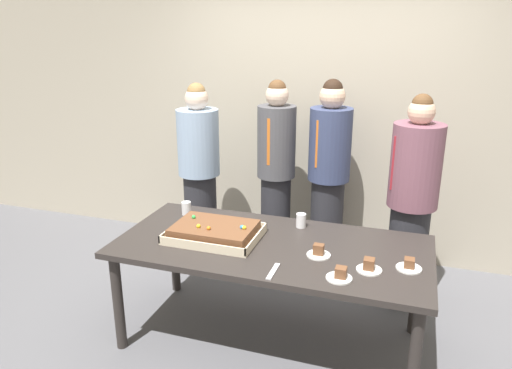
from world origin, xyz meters
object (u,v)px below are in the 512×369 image
Objects in this scene: plated_slice_near_left at (319,252)px; plated_slice_near_right at (340,275)px; plated_slice_far_right at (369,267)px; drink_cup_nearest at (186,208)px; party_table at (271,254)px; drink_cup_middle at (301,220)px; person_striped_tie_right at (329,176)px; person_far_right_suit at (276,174)px; sheet_cake at (214,232)px; person_serving_front at (199,174)px; cake_server_utensil at (273,271)px; person_green_shirt_behind at (412,202)px; plated_slice_far_left at (409,266)px.

plated_slice_near_left is 0.30m from plated_slice_near_right.
drink_cup_nearest reaches higher than plated_slice_far_right.
drink_cup_middle is at bearing 70.91° from party_table.
person_far_right_suit is (-0.45, -0.08, -0.00)m from person_striped_tie_right.
plated_slice_far_right is (0.65, -0.17, 0.10)m from party_table.
drink_cup_middle reaches higher than plated_slice_near_right.
person_far_right_suit reaches higher than sheet_cake.
plated_slice_near_right reaches higher than party_table.
sheet_cake is at bearing 0.00° from person_serving_front.
plated_slice_near_left is 0.09× the size of person_far_right_suit.
sheet_cake is 0.61m from cake_server_utensil.
drink_cup_middle is at bearing 90.06° from cake_server_utensil.
person_green_shirt_behind is (0.53, 0.88, 0.09)m from plated_slice_near_left.
sheet_cake is 1.27m from plated_slice_far_left.
person_serving_front is (-0.57, 1.00, 0.07)m from sheet_cake.
plated_slice_near_left is 1.16m from drink_cup_nearest.
party_table is 0.67m from plated_slice_far_right.
plated_slice_far_right is (0.32, -0.09, 0.00)m from plated_slice_near_left.
person_far_right_suit is at bearing -47.79° from person_green_shirt_behind.
drink_cup_middle is at bearing 33.70° from person_far_right_suit.
person_striped_tie_right reaches higher than drink_cup_nearest.
drink_cup_nearest is 1.11m from cake_server_utensil.
person_serving_front is (-0.97, 0.97, 0.18)m from party_table.
person_green_shirt_behind reaches higher than cake_server_utensil.
drink_cup_middle is 1.26m from person_serving_front.
plated_slice_far_right is at bearing 46.34° from plated_slice_near_right.
cake_server_utensil is (0.89, -0.66, -0.05)m from drink_cup_nearest.
person_green_shirt_behind reaches higher than person_serving_front.
drink_cup_middle is (-0.38, 0.66, 0.03)m from plated_slice_near_right.
drink_cup_nearest is (-1.41, 0.47, 0.03)m from plated_slice_far_right.
sheet_cake reaches higher than plated_slice_near_left.
person_green_shirt_behind reaches higher than party_table.
person_serving_front is at bearing 141.12° from plated_slice_near_left.
plated_slice_near_left is at bearing 124.91° from plated_slice_near_right.
person_green_shirt_behind is (1.25, 0.83, 0.07)m from sheet_cake.
person_far_right_suit is (-0.62, 1.16, 0.12)m from plated_slice_near_left.
party_table is 13.67× the size of plated_slice_far_left.
sheet_cake is at bearing -41.43° from drink_cup_nearest.
person_serving_front is at bearing 134.83° from party_table.
drink_cup_nearest is at bearing -13.24° from person_serving_front.
plated_slice_near_left is at bearing -179.96° from plated_slice_far_left.
person_far_right_suit reaches higher than party_table.
sheet_cake is at bearing 0.01° from person_green_shirt_behind.
plated_slice_near_left reaches higher than plated_slice_far_right.
drink_cup_nearest reaches higher than party_table.
plated_slice_near_right is at bearing -32.52° from party_table.
drink_cup_nearest reaches higher than plated_slice_far_left.
sheet_cake is 0.72m from plated_slice_near_left.
plated_slice_near_right is at bearing -18.06° from sheet_cake.
plated_slice_far_right is 1.57m from person_far_right_suit.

